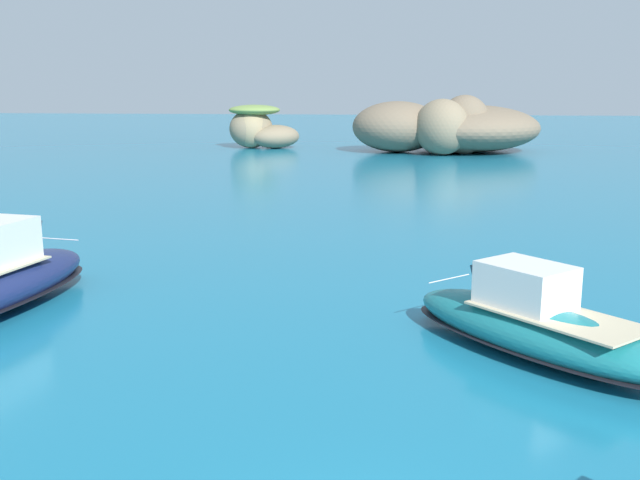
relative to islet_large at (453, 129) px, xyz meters
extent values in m
ellipsoid|color=#756651|center=(2.19, 0.54, 0.10)|extent=(22.08, 22.70, 5.36)
ellipsoid|color=#756651|center=(1.44, 2.91, -0.94)|extent=(16.12, 12.95, 3.28)
ellipsoid|color=#84755B|center=(1.81, 0.58, -0.74)|extent=(9.07, 8.98, 3.67)
ellipsoid|color=#84755B|center=(-1.43, -4.48, 0.48)|extent=(7.91, 8.57, 6.12)
ellipsoid|color=#756651|center=(1.07, -3.13, 0.69)|extent=(5.94, 5.84, 6.53)
ellipsoid|color=#756651|center=(-6.34, -0.95, 0.32)|extent=(13.87, 13.82, 5.80)
ellipsoid|color=#84755B|center=(-24.40, 2.69, -0.23)|extent=(7.52, 7.53, 4.70)
ellipsoid|color=#84755B|center=(-21.30, 2.53, -1.15)|extent=(7.69, 7.46, 2.85)
ellipsoid|color=#9E8966|center=(-24.22, 2.37, -0.22)|extent=(4.78, 5.13, 4.72)
ellipsoid|color=olive|center=(-23.94, 2.71, 2.05)|extent=(6.31, 5.73, 1.29)
cube|color=#2D4756|center=(-18.04, -62.98, -0.15)|extent=(1.96, 0.60, 0.74)
cylinder|color=silver|center=(-17.74, -61.04, -0.84)|extent=(2.07, 0.36, 0.04)
ellipsoid|color=#19727A|center=(-1.29, -66.38, -1.87)|extent=(7.50, 7.69, 1.41)
ellipsoid|color=black|center=(-1.29, -66.38, -2.19)|extent=(7.65, 7.85, 0.17)
cube|color=#C6B793|center=(-0.86, -66.83, -1.28)|extent=(4.66, 4.75, 0.06)
cube|color=silver|center=(-1.57, -66.08, -0.67)|extent=(2.85, 2.87, 1.16)
cube|color=#2D4756|center=(-2.38, -65.23, -0.55)|extent=(1.35, 1.30, 0.62)
cylinder|color=silver|center=(-3.51, -64.04, -1.10)|extent=(1.28, 1.22, 0.04)
camera|label=1|loc=(-4.78, -85.62, 4.55)|focal=40.57mm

